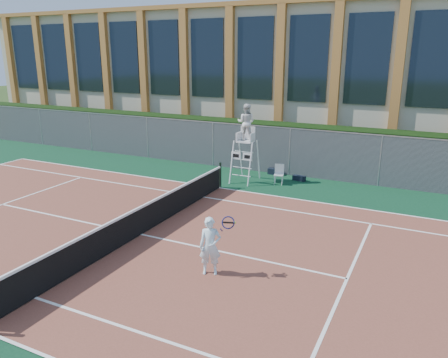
% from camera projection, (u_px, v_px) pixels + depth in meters
% --- Properties ---
extents(ground, '(120.00, 120.00, 0.00)m').
position_uv_depth(ground, '(141.00, 235.00, 13.77)').
color(ground, '#233814').
extents(apron, '(36.00, 20.00, 0.01)m').
position_uv_depth(apron, '(159.00, 224.00, 14.63)').
color(apron, '#0B321D').
rests_on(apron, ground).
extents(tennis_court, '(23.77, 10.97, 0.02)m').
position_uv_depth(tennis_court, '(141.00, 235.00, 13.76)').
color(tennis_court, brown).
rests_on(tennis_court, apron).
extents(tennis_net, '(0.10, 11.30, 1.10)m').
position_uv_depth(tennis_net, '(140.00, 219.00, 13.62)').
color(tennis_net, black).
rests_on(tennis_net, ground).
extents(fence, '(40.00, 0.06, 2.20)m').
position_uv_depth(fence, '(250.00, 148.00, 21.05)').
color(fence, '#595E60').
rests_on(fence, ground).
extents(hedge, '(40.00, 1.40, 2.20)m').
position_uv_depth(hedge, '(259.00, 144.00, 22.08)').
color(hedge, black).
rests_on(hedge, ground).
extents(building, '(45.00, 10.60, 8.22)m').
position_uv_depth(building, '(306.00, 75.00, 28.09)').
color(building, '#BCB39C').
rests_on(building, ground).
extents(umpire_chair, '(0.97, 1.49, 3.47)m').
position_uv_depth(umpire_chair, '(246.00, 125.00, 18.91)').
color(umpire_chair, white).
rests_on(umpire_chair, ground).
extents(plastic_chair, '(0.48, 0.48, 0.86)m').
position_uv_depth(plastic_chair, '(279.00, 172.00, 19.02)').
color(plastic_chair, silver).
rests_on(plastic_chair, apron).
extents(sports_bag_near, '(0.65, 0.26, 0.27)m').
position_uv_depth(sports_bag_near, '(275.00, 172.00, 20.56)').
color(sports_bag_near, black).
rests_on(sports_bag_near, apron).
extents(sports_bag_far, '(0.59, 0.33, 0.23)m').
position_uv_depth(sports_bag_far, '(299.00, 178.00, 19.58)').
color(sports_bag_far, black).
rests_on(sports_bag_far, apron).
extents(tennis_player, '(0.93, 0.70, 1.56)m').
position_uv_depth(tennis_player, '(210.00, 246.00, 11.12)').
color(tennis_player, white).
rests_on(tennis_player, tennis_court).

